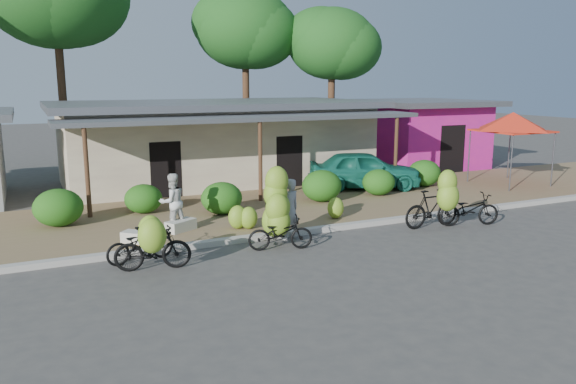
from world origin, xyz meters
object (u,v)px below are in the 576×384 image
tree_center_right (241,27)px  sack_far (137,237)px  red_canopy (513,122)px  bike_far_right (469,210)px  bike_left (153,245)px  vendor (290,209)px  bike_right (437,203)px  teal_van (364,170)px  bystander (172,202)px  tree_near_right (328,42)px  sack_near (181,225)px  bike_center (278,215)px  bike_far_left (142,242)px

tree_center_right → sack_far: size_ratio=11.77×
red_canopy → bike_far_right: red_canopy is taller
bike_far_right → bike_left: bearing=107.3°
bike_left → vendor: (3.86, 1.08, 0.21)m
bike_right → bike_far_right: (1.14, -0.10, -0.27)m
teal_van → bystander: bearing=131.5°
tree_near_right → bike_right: size_ratio=4.25×
tree_center_right → sack_near: 16.30m
bike_center → teal_van: 7.96m
vendor → sack_near: bearing=-49.5°
bike_right → sack_near: bike_right is taller
tree_center_right → sack_near: (-6.82, -13.24, -6.62)m
bike_left → bike_far_right: 9.26m
tree_near_right → teal_van: (-2.85, -8.12, -5.30)m
bike_center → tree_near_right: bearing=-18.3°
tree_near_right → bike_far_left: tree_near_right is taller
bike_far_left → tree_center_right: bearing=-39.9°
bike_center → sack_far: bearing=80.9°
tree_near_right → teal_van: size_ratio=1.86×
bystander → teal_van: (8.12, 2.90, -0.06)m
tree_center_right → red_canopy: tree_center_right is taller
red_canopy → bystander: (-13.85, -1.21, -1.70)m
sack_near → teal_van: (7.96, 3.13, 0.57)m
teal_van → bike_left: bearing=144.2°
sack_far → teal_van: size_ratio=0.18×
sack_near → bystander: (-0.16, 0.23, 0.64)m
red_canopy → tree_center_right: bearing=120.2°
bike_left → bike_far_right: size_ratio=0.92×
tree_center_right → bike_right: size_ratio=4.75×
bike_right → sack_near: bearing=70.2°
sack_near → red_canopy: bearing=6.0°
red_canopy → bystander: bearing=-175.0°
red_canopy → bystander: red_canopy is taller
tree_near_right → red_canopy: (2.87, -9.80, -3.53)m
tree_center_right → bike_far_right: 17.10m
sack_far → teal_van: bearing=22.1°
red_canopy → bystander: size_ratio=2.22×
bike_left → teal_van: teal_van is taller
bike_far_left → bystander: bearing=-41.2°
bike_far_right → bystander: size_ratio=1.22×
vendor → bike_far_left: bearing=-11.2°
bike_far_left → tree_near_right: bearing=-54.2°
bike_center → sack_far: bike_center is taller
teal_van → bike_far_right: bearing=-158.6°
tree_center_right → bike_far_left: bearing=-118.4°
bike_right → teal_van: size_ratio=0.44×
bike_right → sack_far: bearing=77.5°
vendor → bike_center: bearing=23.7°
bike_far_right → sack_near: 8.33m
bike_center → red_canopy: bearing=-58.0°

